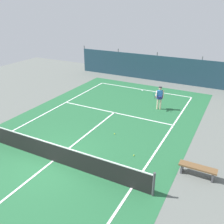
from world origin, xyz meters
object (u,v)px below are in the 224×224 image
(tennis_net, at_px, (52,152))
(tennis_ball_near_player, at_px, (114,134))
(tennis_ball_midcourt, at_px, (134,155))
(parked_car, at_px, (206,71))
(courtside_bench, at_px, (198,169))
(tennis_player, at_px, (160,96))

(tennis_net, bearing_deg, tennis_ball_near_player, 69.25)
(tennis_ball_midcourt, xyz_separation_m, parked_car, (0.94, 15.48, 0.81))
(tennis_ball_midcourt, height_order, courtside_bench, courtside_bench)
(tennis_net, xyz_separation_m, parked_car, (4.21, 17.67, 0.33))
(parked_car, height_order, courtside_bench, parked_car)
(tennis_ball_midcourt, bearing_deg, tennis_player, 96.99)
(courtside_bench, bearing_deg, tennis_player, 120.85)
(tennis_ball_near_player, relative_size, parked_car, 0.02)
(courtside_bench, bearing_deg, tennis_ball_near_player, 161.41)
(parked_car, relative_size, courtside_bench, 2.64)
(courtside_bench, bearing_deg, tennis_ball_midcourt, 177.47)
(tennis_net, height_order, courtside_bench, tennis_net)
(courtside_bench, bearing_deg, parked_car, 97.68)
(parked_car, xyz_separation_m, courtside_bench, (2.10, -15.61, -0.46))
(parked_car, bearing_deg, tennis_net, 77.52)
(tennis_ball_near_player, bearing_deg, tennis_ball_midcourt, -39.20)
(tennis_net, relative_size, courtside_bench, 6.33)
(tennis_net, height_order, tennis_ball_midcourt, tennis_net)
(tennis_ball_midcourt, relative_size, parked_car, 0.02)
(tennis_ball_midcourt, bearing_deg, courtside_bench, -2.53)
(tennis_ball_midcourt, distance_m, parked_car, 15.53)
(tennis_player, height_order, courtside_bench, tennis_player)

